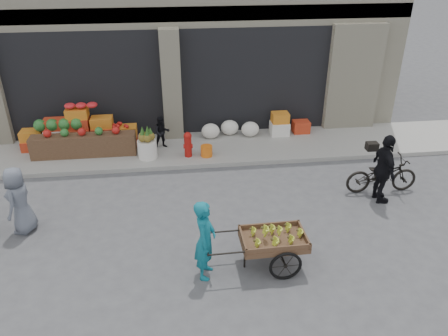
{
  "coord_description": "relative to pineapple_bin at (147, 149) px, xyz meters",
  "views": [
    {
      "loc": [
        0.02,
        -7.26,
        5.46
      ],
      "look_at": [
        1.02,
        0.9,
        1.1
      ],
      "focal_mm": 35.0,
      "sensor_mm": 36.0,
      "label": 1
    }
  ],
  "objects": [
    {
      "name": "bicycle",
      "position": [
        5.61,
        -2.28,
        0.08
      ],
      "size": [
        1.73,
        0.63,
        0.9
      ],
      "primitive_type": "imported",
      "rotation": [
        0.0,
        0.0,
        1.55
      ],
      "color": "black",
      "rests_on": "ground"
    },
    {
      "name": "fire_hydrant",
      "position": [
        1.1,
        -0.05,
        0.13
      ],
      "size": [
        0.22,
        0.22,
        0.71
      ],
      "color": "#A5140F",
      "rests_on": "sidewalk"
    },
    {
      "name": "right_bay_goods",
      "position": [
        3.36,
        1.1,
        0.04
      ],
      "size": [
        3.35,
        0.6,
        0.7
      ],
      "color": "silver",
      "rests_on": "sidewalk"
    },
    {
      "name": "vendor_woman",
      "position": [
        1.19,
        -4.71,
        0.4
      ],
      "size": [
        0.5,
        0.64,
        1.55
      ],
      "primitive_type": "imported",
      "rotation": [
        0.0,
        0.0,
        1.33
      ],
      "color": "#0F6576",
      "rests_on": "ground"
    },
    {
      "name": "cyclist",
      "position": [
        5.41,
        -2.68,
        0.45
      ],
      "size": [
        0.42,
        0.98,
        1.65
      ],
      "primitive_type": "imported",
      "rotation": [
        0.0,
        0.0,
        1.55
      ],
      "color": "black",
      "rests_on": "ground"
    },
    {
      "name": "fruit_display",
      "position": [
        -1.73,
        0.78,
        0.3
      ],
      "size": [
        3.1,
        1.12,
        1.24
      ],
      "color": "#B73319",
      "rests_on": "sidewalk"
    },
    {
      "name": "vendor_grey",
      "position": [
        -2.45,
        -2.9,
        0.36
      ],
      "size": [
        0.6,
        0.79,
        1.46
      ],
      "primitive_type": "imported",
      "rotation": [
        0.0,
        0.0,
        -1.78
      ],
      "color": "slate",
      "rests_on": "ground"
    },
    {
      "name": "sidewalk",
      "position": [
        0.75,
        0.5,
        -0.31
      ],
      "size": [
        18.0,
        2.2,
        0.12
      ],
      "primitive_type": "cube",
      "color": "gray",
      "rests_on": "ground"
    },
    {
      "name": "banana_cart",
      "position": [
        2.4,
        -4.6,
        0.25
      ],
      "size": [
        2.05,
        0.91,
        0.85
      ],
      "rotation": [
        0.0,
        0.0,
        0.02
      ],
      "color": "brown",
      "rests_on": "ground"
    },
    {
      "name": "building",
      "position": [
        0.75,
        4.43,
        3.0
      ],
      "size": [
        14.0,
        6.45,
        7.0
      ],
      "color": "beige",
      "rests_on": "ground"
    },
    {
      "name": "pineapple_bin",
      "position": [
        0.0,
        0.0,
        0.0
      ],
      "size": [
        0.52,
        0.52,
        0.5
      ],
      "primitive_type": "cylinder",
      "color": "silver",
      "rests_on": "sidewalk"
    },
    {
      "name": "ground",
      "position": [
        0.75,
        -3.6,
        -0.37
      ],
      "size": [
        80.0,
        80.0,
        0.0
      ],
      "primitive_type": "plane",
      "color": "#424244",
      "rests_on": "ground"
    },
    {
      "name": "orange_bucket",
      "position": [
        1.6,
        -0.1,
        -0.1
      ],
      "size": [
        0.32,
        0.32,
        0.3
      ],
      "primitive_type": "cylinder",
      "color": "orange",
      "rests_on": "sidewalk"
    },
    {
      "name": "seated_person",
      "position": [
        0.4,
        0.6,
        0.21
      ],
      "size": [
        0.51,
        0.43,
        0.93
      ],
      "primitive_type": "imported",
      "rotation": [
        0.0,
        0.0,
        0.17
      ],
      "color": "black",
      "rests_on": "sidewalk"
    }
  ]
}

